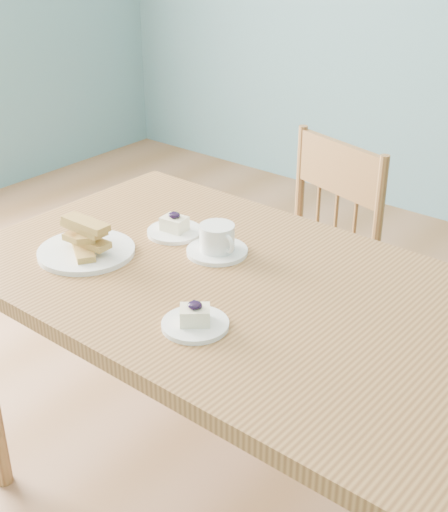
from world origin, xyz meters
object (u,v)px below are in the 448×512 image
object	(u,v)px
dining_table	(249,313)
cheesecake_plate_far	(175,228)
dining_chair	(304,272)
biscotti_plate	(86,243)
coffee_cup	(217,242)
cheesecake_plate_near	(195,320)

from	to	relation	value
dining_table	cheesecake_plate_far	bearing A→B (deg)	163.73
dining_chair	biscotti_plate	bearing A→B (deg)	-88.26
dining_table	coffee_cup	world-z (taller)	coffee_cup
dining_chair	biscotti_plate	xyz separation A→B (m)	(-0.18, -0.76, 0.34)
coffee_cup	biscotti_plate	xyz separation A→B (m)	(-0.26, -0.21, -0.00)
dining_chair	cheesecake_plate_near	distance (m)	0.94
coffee_cup	cheesecake_plate_near	bearing A→B (deg)	-42.90
dining_table	dining_chair	world-z (taller)	dining_chair
dining_chair	coffee_cup	bearing A→B (deg)	-66.80
dining_table	coffee_cup	xyz separation A→B (m)	(-0.16, 0.08, 0.11)
cheesecake_plate_near	coffee_cup	xyz separation A→B (m)	(-0.18, 0.30, 0.02)
dining_chair	coffee_cup	xyz separation A→B (m)	(0.08, -0.55, 0.35)
biscotti_plate	cheesecake_plate_far	bearing A→B (deg)	67.81
cheesecake_plate_far	dining_chair	bearing A→B (deg)	80.98
cheesecake_plate_near	biscotti_plate	bearing A→B (deg)	169.54
dining_table	cheesecake_plate_near	bearing A→B (deg)	-84.62
biscotti_plate	dining_table	bearing A→B (deg)	17.29
dining_chair	cheesecake_plate_near	bearing A→B (deg)	-57.80
dining_chair	cheesecake_plate_far	distance (m)	0.63
dining_chair	biscotti_plate	world-z (taller)	dining_chair
coffee_cup	biscotti_plate	distance (m)	0.34
dining_chair	cheesecake_plate_near	world-z (taller)	dining_chair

